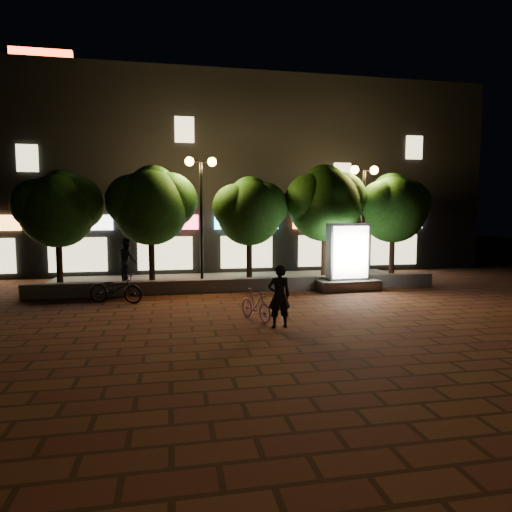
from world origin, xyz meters
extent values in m
plane|color=#562F1B|center=(0.00, 0.00, 0.00)|extent=(80.00, 80.00, 0.00)
cube|color=#5F5E58|center=(0.00, 4.00, 0.25)|extent=(16.00, 0.45, 0.50)
cube|color=#5F5E58|center=(0.00, 6.50, 0.04)|extent=(16.00, 5.00, 0.08)
cube|color=black|center=(0.00, 13.00, 5.00)|extent=(28.00, 8.00, 10.00)
cube|color=#FC2D0C|center=(-9.00, 12.00, 10.70)|extent=(3.00, 0.25, 1.20)
cube|color=black|center=(-9.00, 12.00, 10.05)|extent=(3.00, 0.25, 0.10)
cube|color=silver|center=(-7.00, 8.94, 2.60)|extent=(3.20, 0.12, 0.70)
cube|color=beige|center=(-7.00, 8.94, 1.10)|extent=(2.60, 0.10, 1.60)
cube|color=#F2374F|center=(-3.00, 8.94, 2.60)|extent=(3.20, 0.12, 0.70)
cube|color=beige|center=(-3.00, 8.94, 1.10)|extent=(2.60, 0.10, 1.60)
cube|color=#4DECF3|center=(1.00, 8.94, 2.60)|extent=(3.20, 0.12, 0.70)
cube|color=beige|center=(1.00, 8.94, 1.10)|extent=(2.60, 0.10, 1.60)
cube|color=orange|center=(5.00, 8.94, 2.60)|extent=(3.20, 0.12, 0.70)
cube|color=beige|center=(5.00, 8.94, 1.10)|extent=(2.60, 0.10, 1.60)
cube|color=white|center=(9.00, 8.94, 2.60)|extent=(3.20, 0.12, 0.70)
cube|color=beige|center=(9.00, 8.94, 1.10)|extent=(2.60, 0.10, 1.60)
cube|color=beige|center=(-9.00, 8.94, 5.50)|extent=(0.90, 0.10, 1.20)
cube|color=beige|center=(-2.00, 8.94, 7.00)|extent=(0.90, 0.10, 1.20)
cube|color=beige|center=(6.00, 8.94, 5.00)|extent=(0.90, 0.10, 1.20)
cube|color=beige|center=(10.00, 8.94, 6.50)|extent=(0.90, 0.10, 1.20)
cylinder|color=black|center=(-7.00, 5.40, 1.21)|extent=(0.24, 0.24, 2.25)
sphere|color=#255A1A|center=(-7.00, 5.40, 3.10)|extent=(2.80, 2.80, 2.80)
sphere|color=#255A1A|center=(-6.30, 5.60, 3.40)|extent=(2.10, 2.10, 2.10)
sphere|color=#255A1A|center=(-7.63, 5.25, 3.35)|extent=(1.96, 1.96, 1.96)
sphere|color=#255A1A|center=(-6.90, 5.75, 3.80)|extent=(1.82, 1.82, 1.82)
cylinder|color=black|center=(-3.50, 5.40, 1.25)|extent=(0.24, 0.24, 2.34)
sphere|color=#255A1A|center=(-3.50, 5.40, 3.25)|extent=(3.00, 3.00, 3.00)
sphere|color=#255A1A|center=(-2.75, 5.60, 3.54)|extent=(2.25, 2.25, 2.25)
sphere|color=#255A1A|center=(-4.17, 5.25, 3.50)|extent=(2.10, 2.10, 2.10)
sphere|color=#255A1A|center=(-3.40, 5.75, 4.00)|extent=(1.95, 1.95, 1.95)
cylinder|color=black|center=(0.50, 5.40, 1.18)|extent=(0.24, 0.24, 2.21)
sphere|color=#255A1A|center=(0.50, 5.40, 3.03)|extent=(2.70, 2.70, 2.70)
sphere|color=#255A1A|center=(1.17, 5.60, 3.33)|extent=(2.03, 2.03, 2.02)
sphere|color=#255A1A|center=(-0.11, 5.25, 3.28)|extent=(1.89, 1.89, 1.89)
sphere|color=#255A1A|center=(0.60, 5.75, 3.70)|extent=(1.76, 1.76, 1.76)
cylinder|color=black|center=(3.80, 5.40, 1.30)|extent=(0.24, 0.24, 2.43)
sphere|color=#255A1A|center=(3.80, 5.40, 3.36)|extent=(3.10, 3.10, 3.10)
sphere|color=#255A1A|center=(4.58, 5.60, 3.66)|extent=(2.33, 2.33, 2.33)
sphere|color=#255A1A|center=(3.10, 5.25, 3.61)|extent=(2.17, 2.17, 2.17)
sphere|color=#255A1A|center=(3.90, 5.75, 4.14)|extent=(2.01, 2.02, 2.02)
cylinder|color=black|center=(7.00, 5.40, 1.23)|extent=(0.24, 0.24, 2.29)
sphere|color=#255A1A|center=(7.00, 5.40, 3.17)|extent=(2.90, 2.90, 2.90)
sphere|color=#255A1A|center=(7.72, 5.60, 3.47)|extent=(2.18, 2.17, 2.17)
sphere|color=#255A1A|center=(6.35, 5.25, 3.42)|extent=(2.03, 2.03, 2.03)
sphere|color=#255A1A|center=(7.10, 5.75, 3.90)|extent=(1.89, 1.88, 1.88)
cylinder|color=black|center=(-1.50, 5.20, 2.58)|extent=(0.12, 0.12, 5.00)
cylinder|color=black|center=(-1.50, 5.20, 5.08)|extent=(0.90, 0.08, 0.08)
sphere|color=gold|center=(-1.95, 5.20, 5.08)|extent=(0.36, 0.36, 0.36)
sphere|color=gold|center=(-1.05, 5.20, 5.08)|extent=(0.36, 0.36, 0.36)
cylinder|color=black|center=(5.50, 5.20, 2.48)|extent=(0.12, 0.12, 4.80)
cylinder|color=black|center=(5.50, 5.20, 4.88)|extent=(0.90, 0.08, 0.08)
sphere|color=gold|center=(5.05, 5.20, 4.88)|extent=(0.36, 0.36, 0.36)
sphere|color=gold|center=(5.95, 5.20, 4.88)|extent=(0.36, 0.36, 0.36)
cube|color=#5F5E58|center=(4.09, 3.50, 0.20)|extent=(2.49, 1.35, 0.41)
cube|color=#4C4C51|center=(4.09, 3.50, 1.52)|extent=(1.65, 0.64, 2.23)
cube|color=white|center=(4.10, 3.21, 1.52)|extent=(1.47, 0.12, 2.03)
cube|color=white|center=(4.07, 3.79, 1.52)|extent=(1.47, 0.12, 2.03)
imported|color=#E49BCD|center=(-0.42, -0.75, 0.44)|extent=(0.95, 1.51, 0.88)
imported|color=black|center=(0.04, -1.66, 0.84)|extent=(0.62, 0.42, 1.68)
imported|color=black|center=(-4.58, 2.51, 0.50)|extent=(2.00, 1.29, 0.99)
imported|color=black|center=(-4.58, 6.67, 1.04)|extent=(1.04, 1.14, 1.92)
camera|label=1|loc=(-2.74, -12.81, 2.99)|focal=31.02mm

